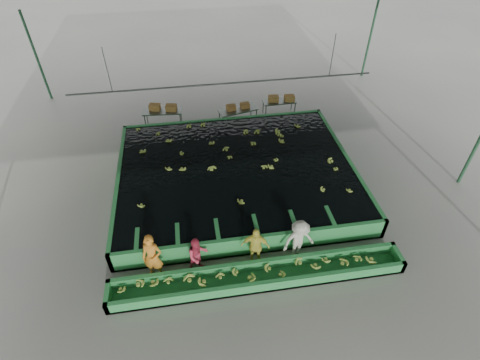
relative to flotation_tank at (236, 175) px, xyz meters
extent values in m
plane|color=gray|center=(0.00, -1.50, -0.45)|extent=(80.00, 80.00, 0.00)
cube|color=slate|center=(0.00, -1.50, 4.55)|extent=(20.00, 22.00, 0.04)
cube|color=black|center=(0.00, 0.00, 0.40)|extent=(9.70, 7.70, 0.00)
cylinder|color=#59605B|center=(0.00, 3.50, 2.55)|extent=(0.08, 0.08, 14.00)
cylinder|color=#59605B|center=(-5.00, 3.50, 3.55)|extent=(0.04, 0.04, 2.00)
cylinder|color=#59605B|center=(5.00, 3.50, 3.55)|extent=(0.04, 0.04, 2.00)
imported|color=orange|center=(-3.44, -4.30, 0.50)|extent=(0.79, 0.62, 1.90)
imported|color=#D03550|center=(-1.97, -4.30, 0.30)|extent=(0.87, 0.77, 1.51)
imported|color=#E1D94C|center=(-0.01, -4.30, 0.39)|extent=(1.05, 0.64, 1.67)
imported|color=beige|center=(1.53, -4.30, 0.42)|extent=(1.20, 0.79, 1.73)
camera|label=1|loc=(-1.79, -12.25, 10.46)|focal=28.00mm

